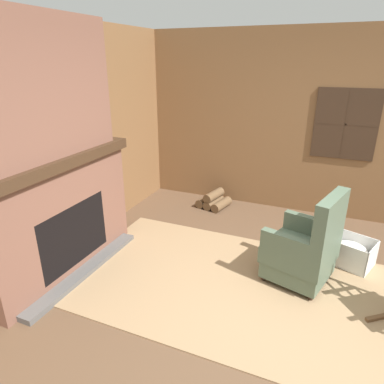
% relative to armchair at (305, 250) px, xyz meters
% --- Properties ---
extents(ground_plane, '(14.00, 14.00, 0.00)m').
position_rel_armchair_xyz_m(ground_plane, '(-0.03, -0.79, -0.37)').
color(ground_plane, brown).
extents(wood_panel_wall_left, '(0.06, 5.91, 2.63)m').
position_rel_armchair_xyz_m(wood_panel_wall_left, '(-2.72, -0.79, 0.95)').
color(wood_panel_wall_left, brown).
rests_on(wood_panel_wall_left, ground).
extents(wood_panel_wall_back, '(5.91, 0.09, 2.63)m').
position_rel_armchair_xyz_m(wood_panel_wall_back, '(-0.02, 1.89, 0.95)').
color(wood_panel_wall_back, brown).
rests_on(wood_panel_wall_back, ground).
extents(fireplace_hearth, '(0.62, 1.99, 1.30)m').
position_rel_armchair_xyz_m(fireplace_hearth, '(-2.47, -0.79, 0.28)').
color(fireplace_hearth, brown).
rests_on(fireplace_hearth, ground).
extents(chimney_breast, '(0.36, 1.67, 1.31)m').
position_rel_armchair_xyz_m(chimney_breast, '(-2.48, -0.79, 1.59)').
color(chimney_breast, brown).
rests_on(chimney_breast, fireplace_hearth).
extents(area_rug, '(3.66, 2.01, 0.01)m').
position_rel_armchair_xyz_m(area_rug, '(-0.53, -0.36, -0.36)').
color(area_rug, '#997A56').
rests_on(area_rug, ground).
extents(armchair, '(0.78, 0.79, 1.02)m').
position_rel_armchair_xyz_m(armchair, '(0.00, 0.00, 0.00)').
color(armchair, '#516651').
rests_on(armchair, ground).
extents(firewood_stack, '(0.51, 0.50, 0.26)m').
position_rel_armchair_xyz_m(firewood_stack, '(-1.51, 1.47, -0.27)').
color(firewood_stack, brown).
rests_on(firewood_stack, ground).
extents(laundry_basket, '(0.58, 0.52, 0.32)m').
position_rel_armchair_xyz_m(laundry_basket, '(0.47, 0.54, -0.21)').
color(laundry_basket, white).
rests_on(laundry_basket, ground).
extents(storage_case, '(0.13, 0.26, 0.15)m').
position_rel_armchair_xyz_m(storage_case, '(-2.52, -0.27, 1.01)').
color(storage_case, gray).
rests_on(storage_case, fireplace_hearth).
extents(decorative_plate_on_mantel, '(0.06, 0.23, 0.22)m').
position_rel_armchair_xyz_m(decorative_plate_on_mantel, '(-2.54, -0.78, 1.05)').
color(decorative_plate_on_mantel, '#336093').
rests_on(decorative_plate_on_mantel, fireplace_hearth).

